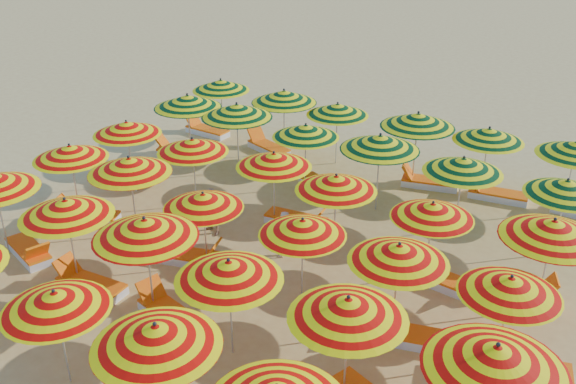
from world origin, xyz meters
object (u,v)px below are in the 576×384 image
object	(u,v)px
lounger_9	(413,336)
lounger_14	(516,294)
lounger_16	(324,186)
lounger_20	(497,194)
umbrella_12	(70,152)
umbrella_16	(399,253)
umbrella_7	(66,208)
lounger_10	(522,368)
umbrella_13	(129,166)
umbrella_30	(221,85)
umbrella_9	(229,270)
umbrella_18	(127,128)
lounger_17	(207,130)
umbrella_34	(489,135)
umbrella_29	(567,188)
lounger_8	(188,257)
lounger_18	(268,147)
umbrella_15	(303,227)
lounger_3	(90,284)
umbrella_2	(55,301)
umbrella_33	(418,120)
lounger_11	(120,178)
umbrella_8	(145,228)
lounger_12	(297,220)
lounger_7	(156,233)
lounger_6	(87,216)
lounger_4	(169,313)
umbrella_23	(553,229)
umbrella_32	(337,109)
lounger_2	(29,251)
umbrella_11	(496,358)
umbrella_22	(432,211)
lounger_19	(428,182)
umbrella_26	(306,131)
umbrella_25	(237,111)
umbrella_17	(510,286)
beachgoer_a	(284,234)
umbrella_24	(188,101)
umbrella_20	(274,160)
lounger_13	(448,282)
umbrella_19	(192,146)
umbrella_10	(348,308)
umbrella_35	(576,148)
umbrella_27	(380,142)
lounger_15	(181,151)

from	to	relation	value
lounger_9	lounger_14	distance (m)	3.01
lounger_16	lounger_20	size ratio (longest dim) A/B	1.02
umbrella_12	umbrella_16	xyz separation A→B (m)	(9.75, -0.32, 0.01)
umbrella_7	lounger_10	distance (m)	10.22
umbrella_13	umbrella_30	xyz separation A→B (m)	(-2.42, 7.23, -0.09)
umbrella_9	umbrella_18	xyz separation A→B (m)	(-7.25, 4.83, -0.05)
lounger_17	umbrella_34	bearing A→B (deg)	-175.91
umbrella_29	umbrella_30	xyz separation A→B (m)	(-12.27, 2.50, 0.05)
lounger_8	lounger_18	xyz separation A→B (m)	(-2.21, 7.16, 0.00)
umbrella_15	lounger_3	distance (m)	5.22
umbrella_2	umbrella_33	world-z (taller)	umbrella_33
umbrella_13	lounger_11	xyz separation A→B (m)	(-2.74, 2.17, -1.87)
umbrella_8	lounger_12	xyz separation A→B (m)	(0.75, 5.06, -1.94)
lounger_7	umbrella_7	bearing A→B (deg)	-102.28
umbrella_16	lounger_6	distance (m)	9.41
umbrella_16	lounger_4	world-z (taller)	umbrella_16
lounger_9	umbrella_18	bearing A→B (deg)	-28.95
umbrella_23	umbrella_2	bearing A→B (deg)	-136.03
lounger_10	lounger_20	size ratio (longest dim) A/B	1.02
umbrella_32	lounger_2	distance (m)	10.28
umbrella_34	lounger_9	xyz separation A→B (m)	(0.76, -7.67, -1.78)
umbrella_2	lounger_7	bearing A→B (deg)	114.15
umbrella_11	umbrella_22	world-z (taller)	umbrella_11
umbrella_30	lounger_18	bearing A→B (deg)	-11.25
lounger_2	lounger_20	size ratio (longest dim) A/B	1.02
umbrella_16	umbrella_33	xyz separation A→B (m)	(-2.32, 7.15, 0.19)
umbrella_7	umbrella_13	xyz separation A→B (m)	(-0.39, 2.44, 0.04)
lounger_7	lounger_14	xyz separation A→B (m)	(8.90, 2.10, 0.00)
umbrella_22	lounger_19	distance (m)	5.43
lounger_3	umbrella_29	bearing A→B (deg)	-145.01
umbrella_22	lounger_9	distance (m)	3.03
umbrella_26	lounger_2	bearing A→B (deg)	-119.51
lounger_14	umbrella_25	bearing A→B (deg)	145.30
umbrella_30	lounger_11	xyz separation A→B (m)	(-0.31, -5.06, -1.78)
umbrella_34	lounger_19	bearing A→B (deg)	-168.43
umbrella_17	umbrella_18	bearing A→B (deg)	168.73
umbrella_30	lounger_11	bearing A→B (deg)	-93.54
lounger_19	beachgoer_a	xyz separation A→B (m)	(-1.74, -5.81, 0.48)
umbrella_26	umbrella_24	bearing A→B (deg)	-179.21
lounger_4	lounger_16	xyz separation A→B (m)	(-0.14, 7.41, 0.00)
lounger_16	lounger_12	bearing A→B (deg)	-59.60
umbrella_20	lounger_6	xyz separation A→B (m)	(-4.57, -2.62, -1.76)
lounger_11	lounger_13	world-z (taller)	same
umbrella_19	umbrella_33	xyz separation A→B (m)	(4.89, 4.68, 0.22)
lounger_17	umbrella_20	bearing A→B (deg)	145.01
umbrella_10	umbrella_20	xyz separation A→B (m)	(-4.65, 4.99, -0.08)
umbrella_22	umbrella_26	bearing A→B (deg)	150.33
umbrella_33	umbrella_7	bearing A→B (deg)	-117.40
umbrella_35	lounger_8	size ratio (longest dim) A/B	1.24
umbrella_27	lounger_15	xyz separation A→B (m)	(-7.49, 0.28, -1.93)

